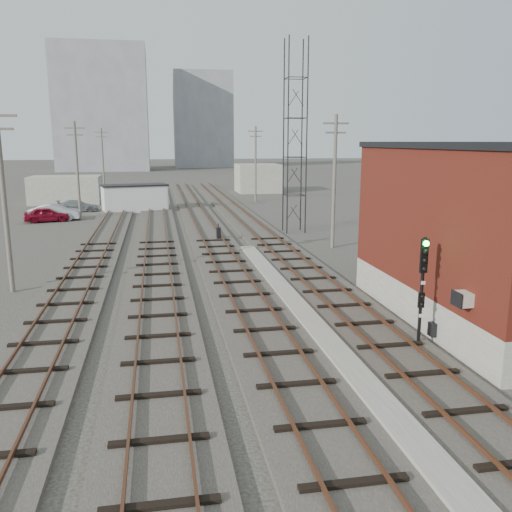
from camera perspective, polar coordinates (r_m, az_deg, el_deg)
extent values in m
plane|color=#282621|center=(67.97, -5.78, 5.83)|extent=(320.00, 320.00, 0.00)
cube|color=#332D28|center=(47.57, -0.72, 3.36)|extent=(3.20, 90.00, 0.20)
cube|color=#4C2816|center=(47.42, -1.57, 3.61)|extent=(0.07, 90.00, 0.12)
cube|color=#4C2816|center=(47.65, 0.14, 3.66)|extent=(0.07, 90.00, 0.12)
cube|color=#332D28|center=(47.07, -5.53, 3.22)|extent=(3.20, 90.00, 0.20)
cube|color=#4C2816|center=(46.99, -6.41, 3.46)|extent=(0.07, 90.00, 0.12)
cube|color=#4C2816|center=(47.10, -4.66, 3.52)|extent=(0.07, 90.00, 0.12)
cube|color=#332D28|center=(46.92, -10.41, 3.04)|extent=(3.20, 90.00, 0.20)
cube|color=#4C2816|center=(46.89, -11.30, 3.29)|extent=(0.07, 90.00, 0.12)
cube|color=#4C2816|center=(46.89, -9.54, 3.35)|extent=(0.07, 90.00, 0.12)
cube|color=#332D28|center=(47.10, -15.28, 2.85)|extent=(3.20, 90.00, 0.20)
cube|color=#4C2816|center=(47.14, -16.17, 3.09)|extent=(0.07, 90.00, 0.12)
cube|color=#4C2816|center=(47.01, -14.43, 3.16)|extent=(0.07, 90.00, 0.12)
cube|color=gray|center=(23.27, 4.73, -5.86)|extent=(0.90, 28.00, 0.26)
cube|color=gray|center=(24.12, 22.38, -4.56)|extent=(6.00, 12.00, 1.50)
cube|color=#5D1F16|center=(23.42, 23.06, 3.68)|extent=(6.00, 12.00, 5.50)
cube|color=black|center=(23.23, 23.64, 10.65)|extent=(6.20, 12.20, 0.25)
cube|color=beige|center=(18.80, 20.94, -4.24)|extent=(0.45, 0.62, 0.45)
cube|color=black|center=(21.02, 18.06, -7.35)|extent=(0.20, 0.35, 0.50)
cylinder|color=black|center=(42.82, 3.38, 12.32)|extent=(0.10, 0.10, 15.00)
cylinder|color=black|center=(43.20, 5.36, 12.29)|extent=(0.10, 0.10, 15.00)
cylinder|color=black|center=(44.28, 2.92, 12.32)|extent=(0.10, 0.10, 15.00)
cylinder|color=black|center=(44.65, 4.84, 12.29)|extent=(0.10, 0.10, 15.00)
cylinder|color=#595147|center=(28.43, -24.98, 5.34)|extent=(0.24, 0.24, 9.00)
cylinder|color=#595147|center=(52.93, -18.28, 8.43)|extent=(0.24, 0.24, 9.00)
cube|color=#595147|center=(52.87, -18.56, 12.65)|extent=(1.80, 0.12, 0.12)
cube|color=#595147|center=(52.86, -18.52, 12.00)|extent=(1.40, 0.12, 0.12)
cylinder|color=#595147|center=(77.75, -15.81, 9.54)|extent=(0.24, 0.24, 9.00)
cube|color=#595147|center=(77.71, -15.98, 12.41)|extent=(1.80, 0.12, 0.12)
cube|color=#595147|center=(77.70, -15.95, 11.97)|extent=(1.40, 0.12, 0.12)
cylinder|color=#595147|center=(37.39, 8.24, 7.67)|extent=(0.24, 0.24, 9.00)
cube|color=#595147|center=(37.31, 8.42, 13.65)|extent=(1.80, 0.12, 0.12)
cube|color=#595147|center=(37.30, 8.39, 12.73)|extent=(1.40, 0.12, 0.12)
cylinder|color=#595147|center=(66.49, -0.05, 9.64)|extent=(0.24, 0.24, 9.00)
cube|color=#595147|center=(66.44, -0.05, 13.00)|extent=(1.80, 0.12, 0.12)
cube|color=#595147|center=(66.43, -0.05, 12.48)|extent=(1.40, 0.12, 0.12)
cube|color=gray|center=(143.14, -15.90, 14.67)|extent=(22.00, 14.00, 30.00)
cube|color=gray|center=(158.04, -5.63, 14.04)|extent=(16.00, 12.00, 26.00)
cube|color=gray|center=(68.44, -19.37, 6.60)|extent=(8.00, 5.00, 3.20)
cube|color=gray|center=(78.86, 0.19, 8.19)|extent=(6.00, 6.00, 4.00)
cube|color=gray|center=(20.58, 16.68, -9.01)|extent=(0.40, 0.40, 0.10)
cylinder|color=black|center=(19.98, 17.02, -3.77)|extent=(0.12, 0.12, 4.01)
cube|color=black|center=(19.65, 17.28, 0.02)|extent=(0.26, 0.10, 1.20)
sphere|color=#0CE533|center=(19.49, 17.49, 1.26)|extent=(0.20, 0.20, 0.20)
sphere|color=black|center=(19.54, 17.43, 0.39)|extent=(0.20, 0.20, 0.20)
sphere|color=black|center=(19.60, 17.38, -0.47)|extent=(0.20, 0.20, 0.20)
sphere|color=black|center=(19.66, 17.32, -1.32)|extent=(0.20, 0.20, 0.20)
cube|color=black|center=(20.03, 17.00, -4.47)|extent=(0.22, 0.09, 0.55)
cube|color=white|center=(19.81, 17.19, -2.71)|extent=(0.16, 0.02, 0.12)
cube|color=white|center=(20.14, 16.98, -6.02)|extent=(0.16, 0.02, 0.12)
cube|color=black|center=(40.08, -3.96, 2.37)|extent=(0.32, 0.32, 0.93)
cylinder|color=black|center=(39.98, -3.98, 3.22)|extent=(0.07, 0.07, 0.28)
cube|color=silver|center=(58.31, -12.64, 5.92)|extent=(6.92, 4.01, 2.71)
cube|color=black|center=(58.19, -12.70, 7.30)|extent=(7.18, 4.27, 0.13)
imported|color=maroon|center=(53.14, -21.18, 4.09)|extent=(4.21, 2.48, 1.34)
imported|color=#ACADB4|center=(53.90, -20.39, 4.33)|extent=(4.55, 1.60, 1.50)
imported|color=gray|center=(59.93, -18.26, 5.04)|extent=(4.19, 1.80, 1.20)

